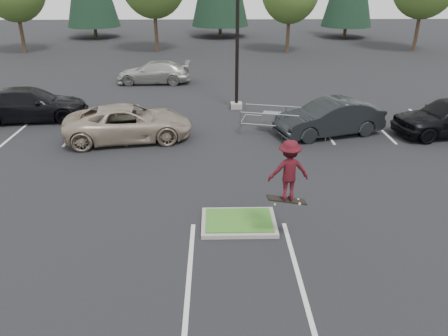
{
  "coord_description": "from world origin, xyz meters",
  "views": [
    {
      "loc": [
        -0.68,
        -11.1,
        6.87
      ],
      "look_at": [
        -0.41,
        1.5,
        1.16
      ],
      "focal_mm": 35.0,
      "sensor_mm": 36.0,
      "label": 1
    }
  ],
  "objects_px": {
    "light_pole": "(237,21)",
    "car_l_tan": "(128,123)",
    "cart_corral": "(275,118)",
    "car_far_silver": "(154,72)",
    "skateboarder": "(289,171)",
    "car_r_charc": "(329,118)",
    "car_l_black": "(30,104)"
  },
  "relations": [
    {
      "from": "cart_corral",
      "to": "car_l_tan",
      "type": "xyz_separation_m",
      "value": [
        -6.57,
        -0.88,
        0.07
      ]
    },
    {
      "from": "cart_corral",
      "to": "car_l_black",
      "type": "xyz_separation_m",
      "value": [
        -11.98,
        2.07,
        0.11
      ]
    },
    {
      "from": "car_r_charc",
      "to": "car_far_silver",
      "type": "height_order",
      "value": "car_r_charc"
    },
    {
      "from": "light_pole",
      "to": "car_l_tan",
      "type": "bearing_deg",
      "value": -136.32
    },
    {
      "from": "car_r_charc",
      "to": "car_far_silver",
      "type": "relative_size",
      "value": 1.0
    },
    {
      "from": "skateboarder",
      "to": "car_far_silver",
      "type": "xyz_separation_m",
      "value": [
        -5.94,
        19.0,
        -1.49
      ]
    },
    {
      "from": "car_r_charc",
      "to": "car_l_tan",
      "type": "bearing_deg",
      "value": -103.94
    },
    {
      "from": "car_r_charc",
      "to": "car_far_silver",
      "type": "bearing_deg",
      "value": -154.97
    },
    {
      "from": "light_pole",
      "to": "car_l_tan",
      "type": "distance_m",
      "value": 7.89
    },
    {
      "from": "car_r_charc",
      "to": "skateboarder",
      "type": "bearing_deg",
      "value": -37.61
    },
    {
      "from": "car_l_tan",
      "to": "car_r_charc",
      "type": "relative_size",
      "value": 1.13
    },
    {
      "from": "cart_corral",
      "to": "car_r_charc",
      "type": "height_order",
      "value": "car_r_charc"
    },
    {
      "from": "light_pole",
      "to": "car_l_black",
      "type": "relative_size",
      "value": 1.83
    },
    {
      "from": "cart_corral",
      "to": "car_far_silver",
      "type": "distance_m",
      "value": 12.01
    },
    {
      "from": "cart_corral",
      "to": "car_l_tan",
      "type": "distance_m",
      "value": 6.63
    },
    {
      "from": "cart_corral",
      "to": "car_r_charc",
      "type": "bearing_deg",
      "value": 3.76
    },
    {
      "from": "skateboarder",
      "to": "car_l_tan",
      "type": "relative_size",
      "value": 0.33
    },
    {
      "from": "skateboarder",
      "to": "car_r_charc",
      "type": "bearing_deg",
      "value": -116.8
    },
    {
      "from": "cart_corral",
      "to": "car_far_silver",
      "type": "height_order",
      "value": "car_far_silver"
    },
    {
      "from": "skateboarder",
      "to": "car_far_silver",
      "type": "distance_m",
      "value": 19.96
    },
    {
      "from": "car_l_tan",
      "to": "car_l_black",
      "type": "distance_m",
      "value": 6.16
    },
    {
      "from": "car_far_silver",
      "to": "car_l_black",
      "type": "bearing_deg",
      "value": -32.81
    },
    {
      "from": "light_pole",
      "to": "skateboarder",
      "type": "xyz_separation_m",
      "value": [
        0.7,
        -13.0,
        -2.36
      ]
    },
    {
      "from": "car_l_tan",
      "to": "car_far_silver",
      "type": "bearing_deg",
      "value": -8.19
    },
    {
      "from": "car_l_tan",
      "to": "car_far_silver",
      "type": "relative_size",
      "value": 1.13
    },
    {
      "from": "light_pole",
      "to": "car_l_tan",
      "type": "xyz_separation_m",
      "value": [
        -5.0,
        -4.77,
        -3.79
      ]
    },
    {
      "from": "car_l_black",
      "to": "car_far_silver",
      "type": "distance_m",
      "value": 9.38
    },
    {
      "from": "car_far_silver",
      "to": "car_l_tan",
      "type": "bearing_deg",
      "value": 1.93
    },
    {
      "from": "car_l_black",
      "to": "car_far_silver",
      "type": "height_order",
      "value": "car_l_black"
    },
    {
      "from": "light_pole",
      "to": "skateboarder",
      "type": "distance_m",
      "value": 13.23
    },
    {
      "from": "light_pole",
      "to": "car_l_tan",
      "type": "relative_size",
      "value": 1.84
    },
    {
      "from": "light_pole",
      "to": "car_l_black",
      "type": "distance_m",
      "value": 11.22
    }
  ]
}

